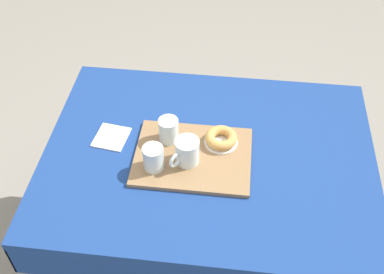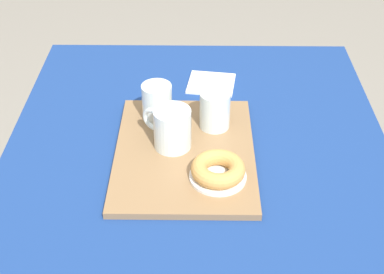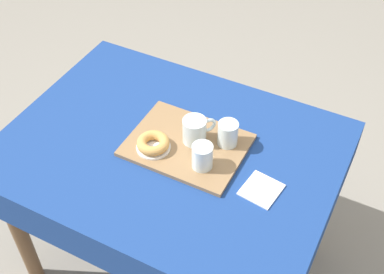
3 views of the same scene
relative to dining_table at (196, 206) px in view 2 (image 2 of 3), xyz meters
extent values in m
cube|color=navy|center=(0.00, 0.00, 0.09)|extent=(1.22, 0.92, 0.03)
cube|color=navy|center=(0.00, 0.46, 0.01)|extent=(1.22, 0.01, 0.14)
cube|color=navy|center=(0.61, 0.00, 0.01)|extent=(0.01, 0.92, 0.14)
cylinder|color=brown|center=(0.52, -0.37, -0.29)|extent=(0.06, 0.06, 0.72)
cylinder|color=brown|center=(0.52, 0.37, -0.29)|extent=(0.06, 0.06, 0.72)
cube|color=olive|center=(0.06, 0.03, 0.12)|extent=(0.42, 0.32, 0.02)
cylinder|color=silver|center=(0.07, 0.06, 0.17)|extent=(0.09, 0.09, 0.10)
cylinder|color=#84380F|center=(0.07, 0.06, 0.16)|extent=(0.07, 0.07, 0.07)
torus|color=silver|center=(0.11, 0.10, 0.18)|extent=(0.04, 0.06, 0.06)
cylinder|color=silver|center=(0.19, 0.10, 0.17)|extent=(0.07, 0.07, 0.09)
cylinder|color=silver|center=(0.19, 0.10, 0.15)|extent=(0.06, 0.06, 0.04)
cylinder|color=silver|center=(0.15, -0.04, 0.17)|extent=(0.07, 0.07, 0.09)
cylinder|color=silver|center=(0.15, -0.04, 0.15)|extent=(0.06, 0.06, 0.05)
cylinder|color=white|center=(-0.04, -0.05, 0.13)|extent=(0.13, 0.13, 0.01)
torus|color=tan|center=(-0.04, -0.05, 0.15)|extent=(0.12, 0.12, 0.04)
cube|color=white|center=(0.38, -0.04, 0.11)|extent=(0.14, 0.14, 0.01)
camera|label=1|loc=(-0.07, 1.17, 1.40)|focal=44.31mm
camera|label=2|loc=(-0.95, 0.00, 0.91)|focal=51.51mm
camera|label=3|loc=(0.66, -1.11, 1.43)|focal=47.24mm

